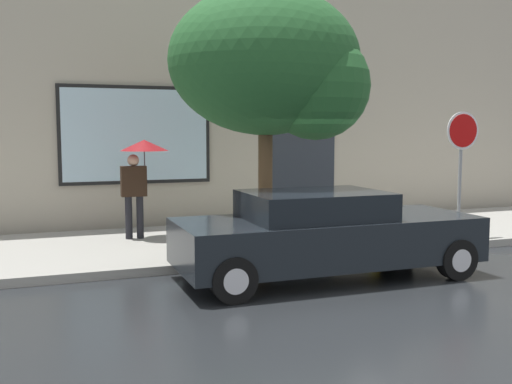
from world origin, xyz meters
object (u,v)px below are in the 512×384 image
(fire_hydrant, at_px, (378,222))
(pedestrian_with_umbrella, at_px, (141,161))
(stop_sign, at_px, (462,149))
(street_tree, at_px, (276,67))
(parked_car, at_px, (325,234))

(fire_hydrant, bearing_deg, pedestrian_with_umbrella, 157.44)
(fire_hydrant, distance_m, stop_sign, 2.26)
(fire_hydrant, xyz_separation_m, stop_sign, (1.71, -0.31, 1.44))
(street_tree, distance_m, stop_sign, 4.29)
(parked_car, distance_m, pedestrian_with_umbrella, 4.40)
(parked_car, distance_m, street_tree, 3.13)
(pedestrian_with_umbrella, relative_size, stop_sign, 0.78)
(fire_hydrant, distance_m, street_tree, 3.73)
(stop_sign, bearing_deg, street_tree, 179.70)
(pedestrian_with_umbrella, relative_size, street_tree, 0.43)
(fire_hydrant, relative_size, pedestrian_with_umbrella, 0.37)
(fire_hydrant, height_order, street_tree, street_tree)
(fire_hydrant, distance_m, pedestrian_with_umbrella, 4.87)
(street_tree, xyz_separation_m, stop_sign, (4.03, -0.02, -1.47))
(pedestrian_with_umbrella, height_order, street_tree, street_tree)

